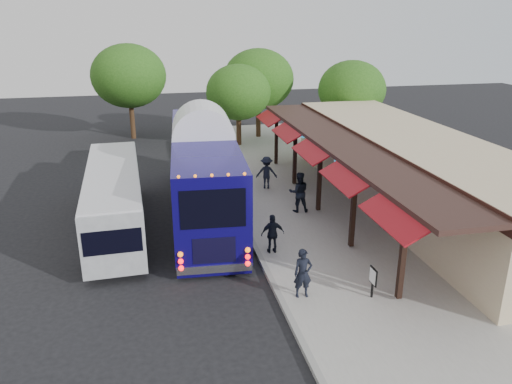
{
  "coord_description": "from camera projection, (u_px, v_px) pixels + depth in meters",
  "views": [
    {
      "loc": [
        -3.81,
        -16.89,
        8.95
      ],
      "look_at": [
        0.48,
        2.75,
        1.8
      ],
      "focal_mm": 35.0,
      "sensor_mm": 36.0,
      "label": 1
    }
  ],
  "objects": [
    {
      "name": "tree_right",
      "position": [
        352.0,
        90.0,
        34.9
      ],
      "size": [
        4.72,
        4.72,
        6.04
      ],
      "color": "#382314",
      "rests_on": "ground"
    },
    {
      "name": "ped_c",
      "position": [
        273.0,
        234.0,
        19.34
      ],
      "size": [
        0.93,
        0.4,
        1.58
      ],
      "primitive_type": "imported",
      "rotation": [
        0.0,
        0.0,
        3.16
      ],
      "color": "black",
      "rests_on": "sidewalk"
    },
    {
      "name": "ped_d",
      "position": [
        267.0,
        172.0,
        26.6
      ],
      "size": [
        1.24,
        0.89,
        1.74
      ],
      "primitive_type": "imported",
      "rotation": [
        0.0,
        0.0,
        2.91
      ],
      "color": "black",
      "rests_on": "sidewalk"
    },
    {
      "name": "sidewalk",
      "position": [
        342.0,
        211.0,
        23.98
      ],
      "size": [
        10.0,
        40.0,
        0.15
      ],
      "primitive_type": "cube",
      "color": "#9E9B93",
      "rests_on": "ground"
    },
    {
      "name": "station_shelter",
      "position": [
        410.0,
        171.0,
        24.06
      ],
      "size": [
        8.15,
        20.0,
        3.6
      ],
      "color": "tan",
      "rests_on": "ground"
    },
    {
      "name": "curb",
      "position": [
        241.0,
        219.0,
        22.98
      ],
      "size": [
        0.2,
        40.0,
        0.16
      ],
      "primitive_type": "cube",
      "color": "gray",
      "rests_on": "ground"
    },
    {
      "name": "ground",
      "position": [
        259.0,
        260.0,
        19.31
      ],
      "size": [
        90.0,
        90.0,
        0.0
      ],
      "primitive_type": "plane",
      "color": "black",
      "rests_on": "ground"
    },
    {
      "name": "coach_bus",
      "position": [
        204.0,
        169.0,
        23.07
      ],
      "size": [
        3.59,
        13.11,
        4.15
      ],
      "rotation": [
        0.0,
        0.0,
        -0.07
      ],
      "color": "#0F075D",
      "rests_on": "ground"
    },
    {
      "name": "sign_board",
      "position": [
        373.0,
        278.0,
        16.23
      ],
      "size": [
        0.07,
        0.49,
        1.07
      ],
      "rotation": [
        0.0,
        0.0,
        0.02
      ],
      "color": "black",
      "rests_on": "sidewalk"
    },
    {
      "name": "tree_mid",
      "position": [
        258.0,
        79.0,
        36.89
      ],
      "size": [
        5.24,
        5.24,
        6.7
      ],
      "color": "#382314",
      "rests_on": "ground"
    },
    {
      "name": "tree_left",
      "position": [
        238.0,
        92.0,
        34.7
      ],
      "size": [
        4.54,
        4.54,
        5.81
      ],
      "color": "#382314",
      "rests_on": "ground"
    },
    {
      "name": "tree_far",
      "position": [
        129.0,
        76.0,
        36.81
      ],
      "size": [
        5.51,
        5.51,
        7.05
      ],
      "color": "#382314",
      "rests_on": "ground"
    },
    {
      "name": "ped_b",
      "position": [
        299.0,
        192.0,
        23.38
      ],
      "size": [
        1.03,
        0.85,
        1.93
      ],
      "primitive_type": "imported",
      "rotation": [
        0.0,
        0.0,
        3.0
      ],
      "color": "black",
      "rests_on": "sidewalk"
    },
    {
      "name": "ped_a",
      "position": [
        303.0,
        273.0,
        16.26
      ],
      "size": [
        0.63,
        0.43,
        1.69
      ],
      "primitive_type": "imported",
      "rotation": [
        0.0,
        0.0,
        -0.05
      ],
      "color": "black",
      "rests_on": "sidewalk"
    },
    {
      "name": "city_bus",
      "position": [
        114.0,
        197.0,
        21.61
      ],
      "size": [
        2.59,
        10.22,
        2.72
      ],
      "rotation": [
        0.0,
        0.0,
        0.04
      ],
      "color": "#919499",
      "rests_on": "ground"
    }
  ]
}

